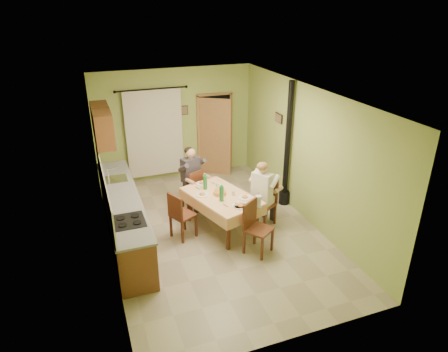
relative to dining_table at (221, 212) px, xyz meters
name	(u,v)px	position (x,y,z in m)	size (l,w,h in m)	color
floor	(214,231)	(-0.18, -0.06, -0.38)	(4.00, 6.00, 0.01)	tan
room_shell	(213,147)	(-0.18, -0.06, 1.44)	(4.04, 6.04, 2.82)	#A4BA5F
kitchen_run	(123,216)	(-1.89, 0.34, 0.10)	(0.64, 3.64, 1.56)	brown
upper_cabinets	(102,125)	(-2.00, 1.64, 1.57)	(0.35, 1.40, 0.70)	brown
curtain	(155,133)	(-0.73, 2.84, 0.88)	(1.70, 0.07, 2.22)	black
doorway	(215,135)	(0.84, 2.80, 0.67)	(0.96, 0.49, 2.15)	black
dining_table	(221,212)	(0.00, 0.00, 0.00)	(1.41, 1.83, 0.76)	#EFB57B
tableware	(225,194)	(0.04, -0.10, 0.44)	(1.01, 1.49, 0.33)	white
chair_far	(193,196)	(-0.29, 1.07, -0.09)	(0.49, 0.49, 0.93)	#552917
chair_near	(258,238)	(0.35, -1.00, -0.09)	(0.61, 0.61, 1.00)	#552917
chair_right	(262,212)	(0.85, -0.14, -0.09)	(0.63, 0.63, 1.03)	#552917
chair_left	(183,224)	(-0.81, -0.02, -0.09)	(0.54, 0.54, 0.97)	#552917
man_far	(192,171)	(-0.30, 1.08, 0.50)	(0.65, 0.59, 1.39)	#38333D
man_right	(263,187)	(0.83, -0.15, 0.50)	(0.63, 0.65, 1.39)	silver
stove_flue	(286,162)	(1.72, 0.54, 0.64)	(0.24, 0.24, 2.80)	black
picture_back	(184,110)	(0.07, 2.91, 1.37)	(0.19, 0.03, 0.23)	black
picture_right	(279,118)	(1.79, 1.14, 1.47)	(0.03, 0.31, 0.21)	brown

